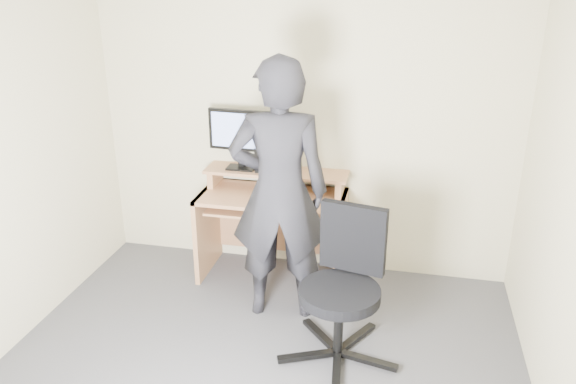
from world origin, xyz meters
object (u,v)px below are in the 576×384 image
at_px(desk, 275,214).
at_px(office_chair, 344,281).
at_px(person, 279,192).
at_px(monitor, 240,134).

height_order(desk, office_chair, office_chair).
bearing_deg(desk, person, -72.95).
relative_size(desk, monitor, 2.24).
xyz_separation_m(desk, monitor, (-0.30, 0.05, 0.67)).
xyz_separation_m(desk, person, (0.18, -0.58, 0.44)).
relative_size(monitor, office_chair, 0.53).
bearing_deg(desk, office_chair, -54.19).
bearing_deg(monitor, desk, -5.72).
relative_size(desk, office_chair, 1.18).
relative_size(monitor, person, 0.27).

